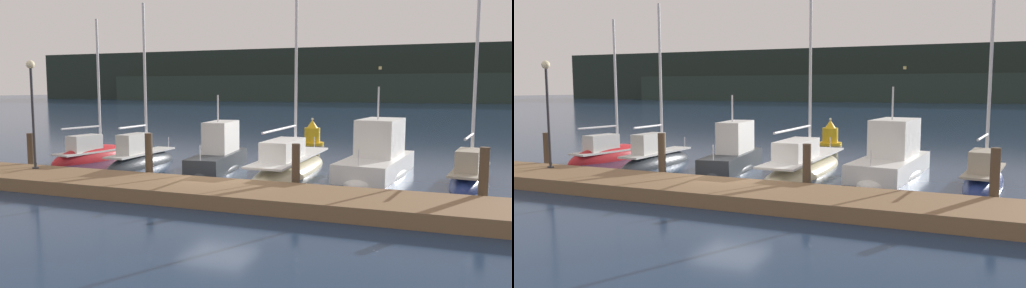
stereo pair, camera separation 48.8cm
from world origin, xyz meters
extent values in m
plane|color=#192D4C|center=(0.00, 0.00, 0.00)|extent=(400.00, 400.00, 0.00)
cube|color=brown|center=(0.00, -1.68, 0.23)|extent=(26.61, 2.80, 0.45)
cylinder|color=#4C3D2D|center=(-8.58, -0.03, 0.85)|extent=(0.28, 0.28, 1.70)
cylinder|color=#4C3D2D|center=(-2.86, -0.03, 0.94)|extent=(0.28, 0.28, 1.88)
cylinder|color=#4C3D2D|center=(2.86, -0.03, 0.86)|extent=(0.28, 0.28, 1.71)
cylinder|color=#4C3D2D|center=(8.58, -0.03, 0.92)|extent=(0.28, 0.28, 1.84)
ellipsoid|color=red|center=(-8.75, 4.18, 0.00)|extent=(2.15, 5.17, 1.51)
cube|color=silver|center=(-8.75, 4.18, 0.46)|extent=(1.81, 4.35, 0.08)
cube|color=silver|center=(-8.85, 3.58, 0.90)|extent=(1.06, 1.72, 0.80)
cylinder|color=silver|center=(-8.69, 4.57, 3.69)|extent=(0.12, 0.12, 6.46)
cylinder|color=silver|center=(-8.88, 3.44, 1.67)|extent=(0.47, 2.28, 0.09)
cylinder|color=silver|center=(-8.37, 6.46, 0.71)|extent=(0.04, 0.04, 0.50)
ellipsoid|color=#2D3338|center=(-5.43, 3.32, 0.00)|extent=(1.22, 5.08, 1.35)
cube|color=silver|center=(-5.43, 3.32, 0.63)|extent=(1.02, 4.27, 0.08)
cube|color=silver|center=(-5.44, 2.71, 1.11)|extent=(0.72, 1.63, 0.88)
cylinder|color=silver|center=(-5.43, 3.72, 3.99)|extent=(0.12, 0.12, 6.72)
cylinder|color=silver|center=(-5.44, 2.72, 1.86)|extent=(0.11, 2.01, 0.09)
cylinder|color=silver|center=(-5.41, 5.65, 0.88)|extent=(0.04, 0.04, 0.50)
ellipsoid|color=#2D3338|center=(-1.67, 3.45, 0.00)|extent=(2.11, 5.23, 1.17)
cube|color=#2D3338|center=(-1.67, 3.45, 0.38)|extent=(1.93, 4.71, 0.75)
cube|color=silver|center=(-1.73, 3.95, 1.43)|extent=(1.29, 2.35, 1.35)
cube|color=black|center=(-1.86, 4.96, 1.63)|extent=(0.94, 0.37, 0.60)
cylinder|color=silver|center=(-1.69, 3.55, 2.68)|extent=(0.07, 0.07, 1.16)
cylinder|color=silver|center=(-1.42, 1.32, 1.05)|extent=(0.04, 0.04, 0.60)
ellipsoid|color=beige|center=(1.43, 4.06, 0.00)|extent=(1.94, 8.33, 1.19)
cube|color=silver|center=(1.43, 4.06, 0.67)|extent=(1.63, 7.00, 0.08)
cube|color=silver|center=(1.42, 3.06, 1.10)|extent=(1.14, 2.67, 0.78)
cylinder|color=silver|center=(1.44, 4.72, 6.59)|extent=(0.12, 0.12, 11.84)
cylinder|color=silver|center=(1.42, 2.72, 1.95)|extent=(0.14, 4.01, 0.09)
cylinder|color=silver|center=(1.48, 7.88, 0.92)|extent=(0.04, 0.04, 0.50)
ellipsoid|color=white|center=(4.86, 4.83, 0.00)|extent=(2.92, 6.53, 1.18)
cube|color=white|center=(4.86, 4.83, 0.37)|extent=(2.67, 5.88, 0.74)
cube|color=silver|center=(4.93, 5.46, 1.51)|extent=(1.81, 2.93, 1.53)
cube|color=black|center=(5.07, 6.72, 1.74)|extent=(1.36, 0.44, 0.68)
cylinder|color=silver|center=(4.87, 4.96, 2.94)|extent=(0.07, 0.07, 1.34)
cylinder|color=silver|center=(4.56, 2.20, 1.04)|extent=(0.04, 0.04, 0.60)
ellipsoid|color=navy|center=(8.38, 4.04, 0.00)|extent=(1.97, 5.21, 1.18)
cube|color=#A39984|center=(8.38, 4.04, 0.55)|extent=(1.65, 4.38, 0.08)
cube|color=#A39984|center=(8.30, 3.44, 0.97)|extent=(0.98, 1.72, 0.77)
cylinder|color=silver|center=(8.44, 4.45, 4.20)|extent=(0.12, 0.12, 7.30)
cylinder|color=silver|center=(8.27, 3.22, 1.85)|extent=(0.43, 2.47, 0.09)
cylinder|color=silver|center=(8.71, 6.36, 0.80)|extent=(0.04, 0.04, 0.50)
cylinder|color=gold|center=(-0.37, 14.62, 0.08)|extent=(1.48, 1.48, 0.16)
cylinder|color=gold|center=(-0.37, 14.62, 0.62)|extent=(0.99, 0.99, 0.91)
cone|color=gold|center=(-0.37, 14.62, 1.32)|extent=(0.69, 0.69, 0.50)
sphere|color=#F9EAB7|center=(-0.37, 14.62, 1.62)|extent=(0.16, 0.16, 0.16)
cylinder|color=#2D2D33|center=(-7.30, -1.10, 0.48)|extent=(0.24, 0.24, 0.06)
cylinder|color=#2D2D33|center=(-7.30, -1.10, 2.41)|extent=(0.10, 0.10, 3.79)
sphere|color=#F9EAB7|center=(-7.30, -1.10, 4.44)|extent=(0.32, 0.32, 0.32)
cube|color=#1E2823|center=(0.00, 126.15, 7.34)|extent=(240.00, 16.00, 14.68)
cube|color=#26332C|center=(-14.45, 116.15, 3.55)|extent=(144.00, 10.00, 7.09)
cube|color=#F4DB8C|center=(-59.59, 118.10, 1.04)|extent=(0.80, 0.10, 0.80)
cube|color=#F4DB8C|center=(-9.10, 118.10, 8.82)|extent=(0.80, 0.10, 0.80)
cube|color=#F4DB8C|center=(6.33, 118.10, 5.17)|extent=(0.80, 0.10, 0.80)
cube|color=#F4DB8C|center=(-42.33, 118.10, 4.54)|extent=(0.80, 0.10, 0.80)
cube|color=#F4DB8C|center=(-55.64, 118.10, 4.60)|extent=(0.80, 0.10, 0.80)
camera|label=1|loc=(7.48, -15.86, 3.54)|focal=35.00mm
camera|label=2|loc=(7.94, -15.68, 3.54)|focal=35.00mm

